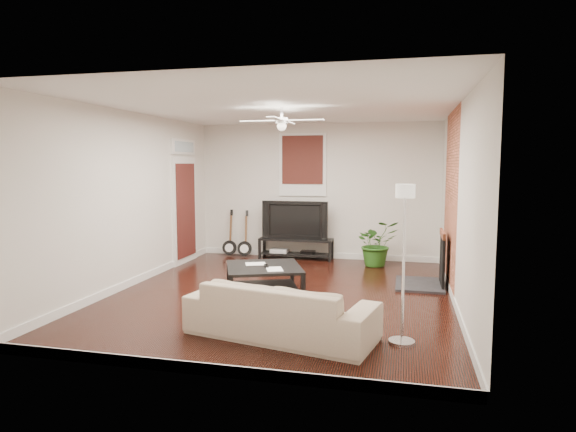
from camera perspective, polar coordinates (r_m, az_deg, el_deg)
name	(u,v)px	position (r m, az deg, el deg)	size (l,w,h in m)	color
room	(282,202)	(7.37, -0.72, 1.62)	(5.01, 6.01, 2.81)	black
brick_accent	(451,200)	(8.17, 18.26, 1.75)	(0.02, 2.20, 2.80)	brown
fireplace	(430,258)	(8.27, 16.05, -4.70)	(0.80, 1.10, 0.92)	black
window_back	(303,165)	(10.31, 1.69, 5.94)	(1.00, 0.06, 1.30)	#3A170F
door_left	(185,200)	(10.00, -11.82, 1.79)	(0.08, 1.00, 2.50)	white
tv_stand	(296,249)	(10.29, 0.92, -3.78)	(1.53, 0.41, 0.43)	black
tv	(296,219)	(10.23, 0.95, -0.41)	(1.37, 0.18, 0.79)	black
coffee_table	(264,281)	(7.46, -2.80, -7.48)	(1.08, 1.08, 0.45)	black
sofa	(281,309)	(5.73, -0.83, -10.74)	(2.16, 0.84, 0.63)	#C0AD90
floor_lamp	(404,264)	(5.52, 13.20, -5.47)	(0.29, 0.29, 1.76)	white
potted_plant	(377,243)	(9.67, 10.20, -3.11)	(0.80, 0.70, 0.89)	#265C1A
guitar_left	(229,233)	(10.62, -6.79, -1.96)	(0.31, 0.22, 1.00)	black
guitar_right	(245,234)	(10.48, -5.05, -2.05)	(0.31, 0.22, 1.00)	black
ceiling_fan	(282,121)	(7.37, -0.73, 10.96)	(1.24, 1.24, 0.32)	white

